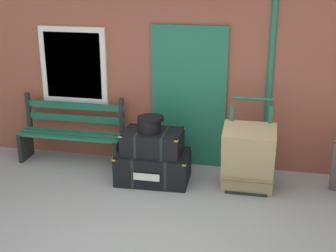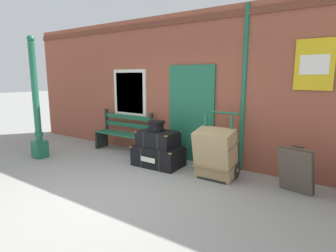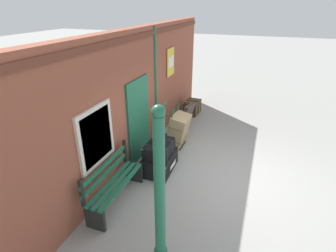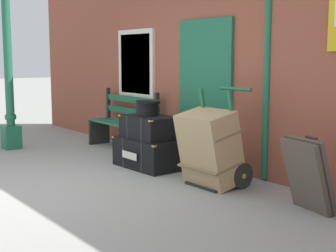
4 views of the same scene
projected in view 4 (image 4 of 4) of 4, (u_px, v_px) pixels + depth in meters
ground_plane at (42, 190)px, 5.88m from camera, size 60.00×60.00×0.00m
brick_facade at (206, 55)px, 7.21m from camera, size 10.40×0.35×3.20m
lamp_post at (9, 89)px, 8.36m from camera, size 0.28×0.28×2.74m
platform_bench at (124, 124)px, 8.36m from camera, size 1.60×0.43×1.01m
steamer_trunk_base at (150, 153)px, 7.05m from camera, size 1.03×0.70×0.43m
steamer_trunk_middle at (150, 127)px, 7.00m from camera, size 0.81×0.55×0.33m
round_hatbox at (147, 107)px, 6.98m from camera, size 0.36×0.34×0.22m
porters_trolley at (220, 163)px, 6.09m from camera, size 0.71×0.59×1.20m
large_brown_trunk at (210, 148)px, 5.96m from camera, size 0.70×0.61×0.95m
suitcase_cream at (308, 175)px, 5.00m from camera, size 0.57×0.44×0.78m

